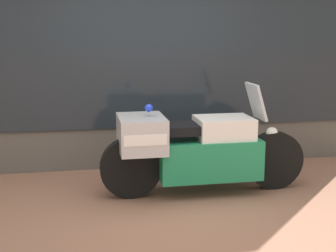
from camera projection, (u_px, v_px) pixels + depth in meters
name	position (u px, v px, depth m)	size (l,w,h in m)	color
ground_plane	(169.00, 218.00, 4.62)	(60.00, 60.00, 0.00)	#8E604C
shop_building	(106.00, 30.00, 6.10)	(6.41, 0.55, 3.62)	#56514C
window_display	(173.00, 126.00, 6.56)	(4.91, 0.30, 2.12)	slate
paramedic_motorcycle	(194.00, 148.00, 5.23)	(2.35, 0.66, 1.24)	black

